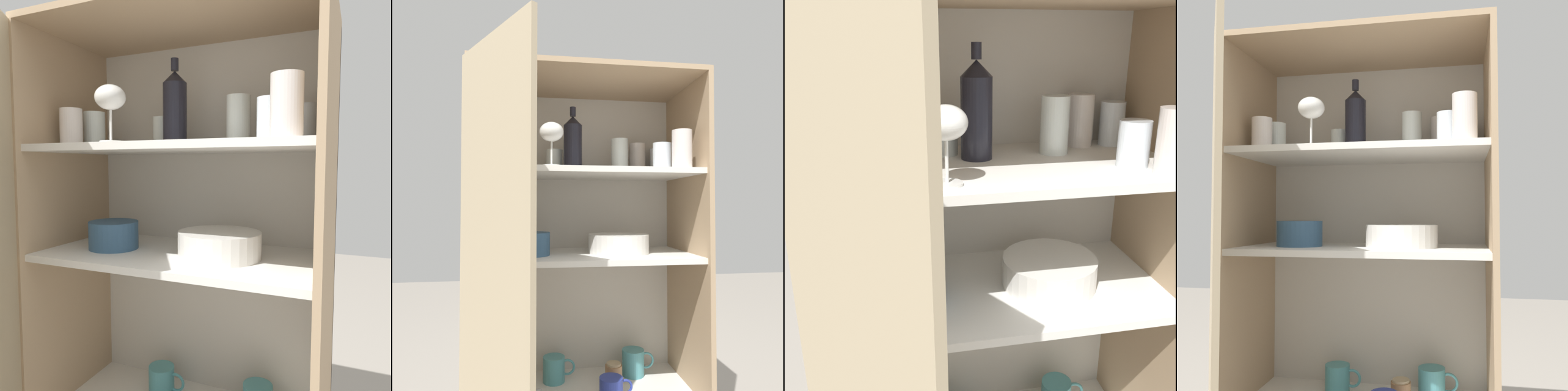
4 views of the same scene
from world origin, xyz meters
TOP-DOWN VIEW (x-y plane):
  - cupboard_back_panel at (0.00, 0.41)m, footprint 0.82×0.02m
  - cupboard_side_left at (-0.40, 0.20)m, footprint 0.02×0.44m
  - cupboard_side_right at (0.40, 0.20)m, footprint 0.02×0.44m
  - cupboard_top_panel at (0.00, 0.20)m, footprint 0.82×0.44m
  - shelf_board_middle at (0.00, 0.20)m, footprint 0.79×0.40m
  - shelf_board_upper at (0.00, 0.20)m, footprint 0.79×0.40m
  - cupboard_door at (-0.31, -0.19)m, footprint 0.23×0.36m
  - tumbler_glass_0 at (0.28, 0.12)m, footprint 0.07×0.07m
  - tumbler_glass_1 at (-0.11, 0.31)m, footprint 0.07×0.07m
  - tumbler_glass_2 at (0.24, 0.34)m, footprint 0.07×0.07m
  - tumbler_glass_3 at (0.32, 0.05)m, footprint 0.07×0.07m
  - tumbler_glass_4 at (-0.33, 0.23)m, footprint 0.07×0.07m
  - tumbler_glass_5 at (0.15, 0.27)m, footprint 0.07×0.07m
  - tumbler_glass_6 at (-0.33, 0.13)m, footprint 0.07×0.07m
  - tumbler_glass_7 at (0.33, 0.33)m, footprint 0.06×0.06m
  - wine_glass_0 at (-0.14, 0.06)m, footprint 0.08×0.08m
  - wine_bottle at (-0.04, 0.26)m, footprint 0.07×0.07m
  - plate_stack_white at (0.12, 0.19)m, footprint 0.23×0.23m
  - mixing_bowl_large at (-0.21, 0.17)m, footprint 0.15×0.15m
  - coffee_mug_extra_1 at (0.21, 0.30)m, footprint 0.13×0.09m
  - coffee_mug_extra_2 at (-0.11, 0.29)m, footprint 0.13×0.09m

SIDE VIEW (x-z plane):
  - coffee_mug_extra_2 at x=-0.11m, z-range 0.29..0.39m
  - coffee_mug_extra_1 at x=0.21m, z-range 0.29..0.40m
  - cupboard_back_panel at x=0.00m, z-range 0.00..1.45m
  - cupboard_side_left at x=-0.40m, z-range 0.00..1.45m
  - cupboard_side_right at x=0.40m, z-range 0.00..1.45m
  - cupboard_door at x=-0.31m, z-range 0.00..1.45m
  - shelf_board_middle at x=0.00m, z-range 0.78..0.80m
  - plate_stack_white at x=0.12m, z-range 0.80..0.88m
  - mixing_bowl_large at x=-0.21m, z-range 0.81..0.89m
  - shelf_board_upper at x=0.00m, z-range 1.10..1.12m
  - tumbler_glass_1 at x=-0.11m, z-range 1.12..1.21m
  - tumbler_glass_0 at x=0.28m, z-range 1.12..1.22m
  - tumbler_glass_6 at x=-0.33m, z-range 1.12..1.23m
  - tumbler_glass_4 at x=-0.33m, z-range 1.12..1.23m
  - tumbler_glass_7 at x=0.33m, z-range 1.12..1.23m
  - tumbler_glass_2 at x=0.24m, z-range 1.12..1.25m
  - tumbler_glass_3 at x=0.32m, z-range 1.12..1.25m
  - tumbler_glass_5 at x=0.15m, z-range 1.12..1.26m
  - wine_bottle at x=-0.04m, z-range 1.10..1.36m
  - wine_glass_0 at x=-0.14m, z-range 1.15..1.31m
  - cupboard_top_panel at x=0.00m, z-range 1.45..1.47m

